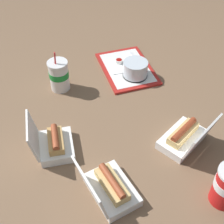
{
  "coord_description": "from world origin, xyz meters",
  "views": [
    {
      "loc": [
        1.02,
        -0.25,
        1.03
      ],
      "look_at": [
        0.03,
        -0.02,
        0.05
      ],
      "focal_mm": 50.0,
      "sensor_mm": 36.0,
      "label": 1
    }
  ],
  "objects": [
    {
      "name": "clamshell_hotdog_back",
      "position": [
        0.41,
        -0.12,
        0.04
      ],
      "size": [
        0.25,
        0.23,
        0.18
      ],
      "color": "white",
      "rests_on": "ground_plane"
    },
    {
      "name": "plastic_fork",
      "position": [
        -0.41,
        0.21,
        0.02
      ],
      "size": [
        0.11,
        0.02,
        0.0
      ],
      "primitive_type": "cube",
      "rotation": [
        0.0,
        0.0,
        0.06
      ],
      "color": "white",
      "rests_on": "food_tray"
    },
    {
      "name": "soda_cup_corner",
      "position": [
        -0.25,
        -0.22,
        0.08
      ],
      "size": [
        0.1,
        0.1,
        0.22
      ],
      "color": "white",
      "rests_on": "ground_plane"
    },
    {
      "name": "food_tray",
      "position": [
        -0.33,
        0.15,
        0.01
      ],
      "size": [
        0.39,
        0.29,
        0.01
      ],
      "color": "red",
      "rests_on": "ground_plane"
    },
    {
      "name": "ground_plane",
      "position": [
        0.0,
        0.0,
        0.0
      ],
      "size": [
        3.2,
        3.2,
        0.0
      ],
      "primitive_type": "plane",
      "color": "brown"
    },
    {
      "name": "napkin_stack",
      "position": [
        -0.33,
        0.11,
        0.02
      ],
      "size": [
        0.1,
        0.1,
        0.0
      ],
      "primitive_type": "cube",
      "rotation": [
        0.0,
        0.0,
        0.05
      ],
      "color": "white",
      "rests_on": "food_tray"
    },
    {
      "name": "clamshell_hotdog_corner",
      "position": [
        0.24,
        0.25,
        0.04
      ],
      "size": [
        0.25,
        0.27,
        0.16
      ],
      "color": "white",
      "rests_on": "ground_plane"
    },
    {
      "name": "cake_container",
      "position": [
        -0.25,
        0.17,
        0.05
      ],
      "size": [
        0.13,
        0.13,
        0.08
      ],
      "color": "black",
      "rests_on": "food_tray"
    },
    {
      "name": "ketchup_cup",
      "position": [
        -0.37,
        0.12,
        0.03
      ],
      "size": [
        0.04,
        0.04,
        0.02
      ],
      "color": "white",
      "rests_on": "food_tray"
    },
    {
      "name": "clamshell_hotdog_center",
      "position": [
        0.15,
        -0.3,
        0.04
      ],
      "size": [
        0.17,
        0.17,
        0.18
      ],
      "color": "white",
      "rests_on": "ground_plane"
    }
  ]
}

